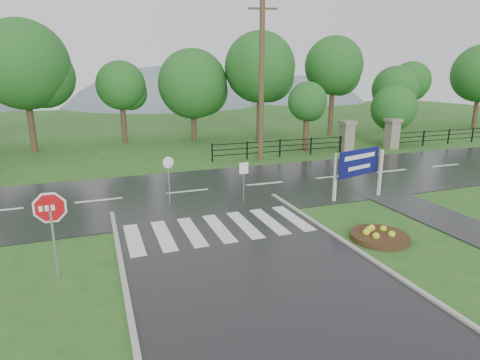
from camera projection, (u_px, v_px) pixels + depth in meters
name	position (u px, v px, depth m)	size (l,w,h in m)	color
ground	(278.00, 300.00, 10.02)	(120.00, 120.00, 0.00)	#275A1E
main_road	(188.00, 192.00, 19.09)	(90.00, 8.00, 0.04)	black
walkway	(423.00, 211.00, 16.49)	(2.20, 11.00, 0.04)	#28282B
crosswalk	(219.00, 228.00, 14.54)	(6.50, 2.80, 0.02)	silver
pillar_west	(347.00, 136.00, 28.57)	(1.00, 1.00, 2.24)	gray
pillar_east	(392.00, 133.00, 29.90)	(1.00, 1.00, 2.24)	gray
fence_west	(280.00, 146.00, 26.93)	(9.58, 0.08, 1.20)	black
hills	(142.00, 190.00, 74.12)	(102.00, 48.00, 48.00)	slate
treeline	(160.00, 144.00, 32.11)	(83.20, 5.20, 10.00)	#1A561D
stop_sign	(51.00, 215.00, 10.67)	(1.17, 0.08, 2.63)	#939399
estate_billboard	(359.00, 165.00, 17.72)	(2.52, 0.79, 2.28)	silver
flower_bed	(380.00, 236.00, 13.64)	(1.95, 1.95, 0.39)	#332111
reg_sign_small	(244.00, 174.00, 17.18)	(0.40, 0.05, 1.81)	#939399
reg_sign_round	(169.00, 174.00, 16.99)	(0.48, 0.13, 2.10)	#939399
utility_pole_east	(261.00, 80.00, 24.81)	(1.74, 0.57, 9.97)	#473523
entrance_tree_left	(307.00, 102.00, 28.50)	(2.78, 2.78, 4.94)	#3D2B1C
entrance_tree_right	(394.00, 108.00, 31.24)	(3.50, 3.50, 4.59)	#3D2B1C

